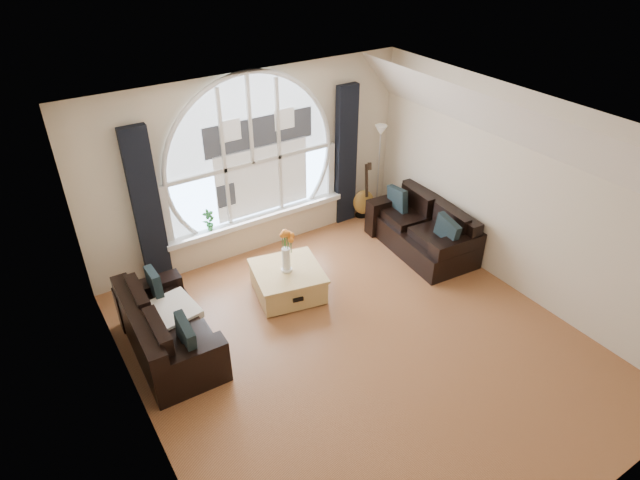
% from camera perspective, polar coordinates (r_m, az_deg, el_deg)
% --- Properties ---
extents(ground, '(5.00, 5.50, 0.01)m').
position_cam_1_polar(ground, '(6.69, 4.25, -11.14)').
color(ground, brown).
rests_on(ground, ground).
extents(ceiling, '(5.00, 5.50, 0.01)m').
position_cam_1_polar(ceiling, '(5.21, 5.45, 10.89)').
color(ceiling, silver).
rests_on(ceiling, ground).
extents(wall_back, '(5.00, 0.01, 2.70)m').
position_cam_1_polar(wall_back, '(7.91, -7.33, 7.92)').
color(wall_back, beige).
rests_on(wall_back, ground).
extents(wall_front, '(5.00, 0.01, 2.70)m').
position_cam_1_polar(wall_front, '(4.56, 27.01, -17.86)').
color(wall_front, beige).
rests_on(wall_front, ground).
extents(wall_left, '(0.01, 5.50, 2.70)m').
position_cam_1_polar(wall_left, '(5.03, -19.08, -10.08)').
color(wall_left, beige).
rests_on(wall_left, ground).
extents(wall_right, '(0.01, 5.50, 2.70)m').
position_cam_1_polar(wall_right, '(7.44, 20.42, 4.40)').
color(wall_right, beige).
rests_on(wall_right, ground).
extents(attic_slope, '(0.92, 5.50, 0.72)m').
position_cam_1_polar(attic_slope, '(6.83, 20.41, 11.20)').
color(attic_slope, silver).
rests_on(attic_slope, ground).
extents(arched_window, '(2.60, 0.06, 2.15)m').
position_cam_1_polar(arched_window, '(7.77, -7.37, 9.69)').
color(arched_window, silver).
rests_on(arched_window, wall_back).
extents(window_sill, '(2.90, 0.22, 0.08)m').
position_cam_1_polar(window_sill, '(8.21, -6.61, 2.35)').
color(window_sill, white).
rests_on(window_sill, wall_back).
extents(window_frame, '(2.76, 0.08, 2.15)m').
position_cam_1_polar(window_frame, '(7.75, -7.27, 9.62)').
color(window_frame, white).
rests_on(window_frame, wall_back).
extents(neighbor_house, '(1.70, 0.02, 1.50)m').
position_cam_1_polar(neighbor_house, '(7.87, -6.27, 9.06)').
color(neighbor_house, silver).
rests_on(neighbor_house, wall_back).
extents(curtain_left, '(0.35, 0.12, 2.30)m').
position_cam_1_polar(curtain_left, '(7.43, -17.90, 3.10)').
color(curtain_left, black).
rests_on(curtain_left, ground).
extents(curtain_right, '(0.35, 0.12, 2.30)m').
position_cam_1_polar(curtain_right, '(8.63, 2.77, 8.87)').
color(curtain_right, black).
rests_on(curtain_right, ground).
extents(sofa_left, '(0.87, 1.67, 0.73)m').
position_cam_1_polar(sofa_left, '(6.59, -15.85, -8.68)').
color(sofa_left, black).
rests_on(sofa_left, ground).
extents(sofa_right, '(0.99, 1.77, 0.75)m').
position_cam_1_polar(sofa_right, '(8.29, 10.79, 1.38)').
color(sofa_right, black).
rests_on(sofa_right, ground).
extents(coffee_chest, '(1.07, 1.07, 0.44)m').
position_cam_1_polar(coffee_chest, '(7.33, -3.45, -4.31)').
color(coffee_chest, tan).
rests_on(coffee_chest, ground).
extents(throw_blanket, '(0.63, 0.63, 0.10)m').
position_cam_1_polar(throw_blanket, '(6.62, -15.49, -7.28)').
color(throw_blanket, silver).
rests_on(throw_blanket, sofa_left).
extents(vase_flowers, '(0.24, 0.24, 0.70)m').
position_cam_1_polar(vase_flowers, '(6.99, -3.67, -0.66)').
color(vase_flowers, white).
rests_on(vase_flowers, coffee_chest).
extents(floor_lamp, '(0.24, 0.24, 1.60)m').
position_cam_1_polar(floor_lamp, '(8.98, 6.22, 7.22)').
color(floor_lamp, '#B2B2B2').
rests_on(floor_lamp, ground).
extents(guitar, '(0.42, 0.36, 1.06)m').
position_cam_1_polar(guitar, '(8.96, 4.72, 5.33)').
color(guitar, olive).
rests_on(guitar, ground).
extents(potted_plant, '(0.19, 0.14, 0.33)m').
position_cam_1_polar(potted_plant, '(7.86, -11.73, 2.07)').
color(potted_plant, '#1E6023').
rests_on(potted_plant, window_sill).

